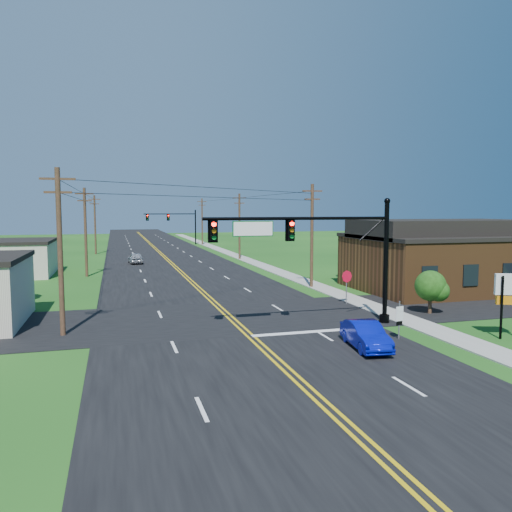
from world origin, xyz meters
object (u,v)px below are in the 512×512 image
object	(u,v)px
signal_mast_far	(173,221)
blue_car	(366,336)
stop_sign	(347,280)
signal_mast_main	(316,246)
route_sign	(399,317)

from	to	relation	value
signal_mast_far	blue_car	bearing A→B (deg)	-89.61
blue_car	stop_sign	xyz separation A→B (m)	(4.29, 10.82, 1.12)
signal_mast_main	route_sign	world-z (taller)	signal_mast_main
signal_mast_main	signal_mast_far	xyz separation A→B (m)	(0.10, 72.00, -0.20)
signal_mast_far	route_sign	world-z (taller)	signal_mast_far
signal_mast_far	stop_sign	bearing A→B (deg)	-85.82
blue_car	stop_sign	bearing A→B (deg)	75.95
blue_car	route_sign	world-z (taller)	route_sign
blue_car	route_sign	distance (m)	2.81
signal_mast_main	signal_mast_far	distance (m)	72.00
signal_mast_far	route_sign	size ratio (longest dim) A/B	5.36
route_sign	signal_mast_far	bearing A→B (deg)	77.34
signal_mast_main	route_sign	bearing A→B (deg)	-49.43
blue_car	stop_sign	size ratio (longest dim) A/B	1.61
signal_mast_far	stop_sign	xyz separation A→B (m)	(4.82, -65.96, -2.78)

